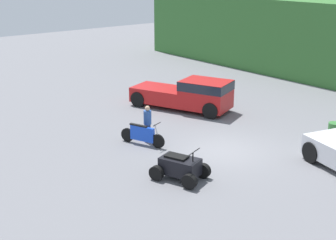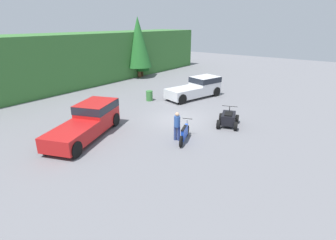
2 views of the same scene
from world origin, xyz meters
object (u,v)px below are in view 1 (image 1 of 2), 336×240
at_px(pickup_truck_red, 190,93).
at_px(rider_person, 148,122).
at_px(quad_atv, 180,167).
at_px(steel_barrel, 334,132).
at_px(dirt_bike, 142,135).

height_order(pickup_truck_red, rider_person, pickup_truck_red).
relative_size(quad_atv, steel_barrel, 2.64).
bearing_deg(dirt_bike, steel_barrel, 33.00).
distance_m(dirt_bike, steel_barrel, 8.85).
height_order(pickup_truck_red, steel_barrel, pickup_truck_red).
distance_m(rider_person, steel_barrel, 8.63).
bearing_deg(dirt_bike, pickup_truck_red, 96.05).
relative_size(dirt_bike, steel_barrel, 2.47).
xyz_separation_m(rider_person, steel_barrel, (5.35, 6.76, -0.50)).
xyz_separation_m(dirt_bike, quad_atv, (3.80, -1.00, 0.01)).
height_order(pickup_truck_red, dirt_bike, pickup_truck_red).
distance_m(dirt_bike, rider_person, 0.65).
bearing_deg(dirt_bike, rider_person, 90.34).
height_order(quad_atv, steel_barrel, quad_atv).
bearing_deg(quad_atv, steel_barrel, 60.69).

